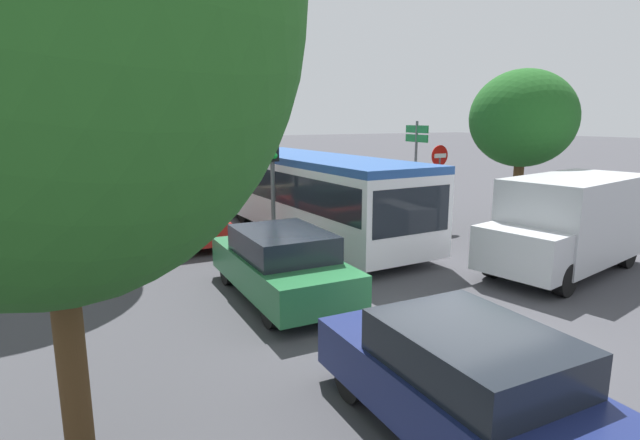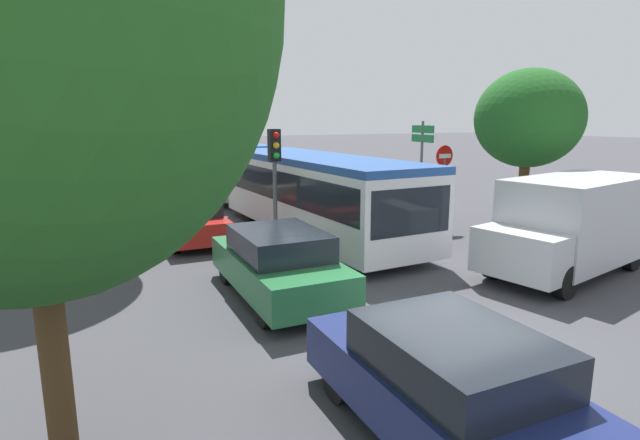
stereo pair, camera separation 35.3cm
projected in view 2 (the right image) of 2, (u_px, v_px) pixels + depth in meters
ground_plane at (448, 342)px, 8.34m from camera, size 200.00×200.00×0.00m
articulated_bus at (270, 178)px, 18.90m from camera, size 2.63×17.23×2.56m
city_bus_rear at (114, 155)px, 32.51m from camera, size 3.03×11.18×2.38m
queued_car_navy at (449, 386)px, 5.62m from camera, size 1.94×4.14×1.41m
queued_car_green at (278, 263)px, 10.32m from camera, size 2.01×4.28×1.45m
queued_car_red at (191, 219)px, 15.10m from camera, size 1.86×3.97×1.35m
queued_car_tan at (155, 193)px, 19.78m from camera, size 2.13×4.54×1.54m
white_van at (573, 223)px, 11.91m from camera, size 5.25×2.72×2.31m
traffic_light at (275, 161)px, 14.06m from camera, size 0.33×0.37×3.40m
no_entry_sign at (444, 174)px, 16.66m from camera, size 0.70×0.08×2.82m
direction_sign_post at (422, 149)px, 18.76m from camera, size 0.22×1.40×3.60m
tree_left_near at (12, 14)px, 4.48m from camera, size 4.88×4.88×7.56m
tree_left_mid at (55, 64)px, 12.01m from camera, size 4.69×4.69×7.12m
tree_left_far at (30, 111)px, 19.33m from camera, size 4.87×4.87×6.33m
tree_right_near at (528, 121)px, 15.32m from camera, size 3.23×3.23×5.19m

